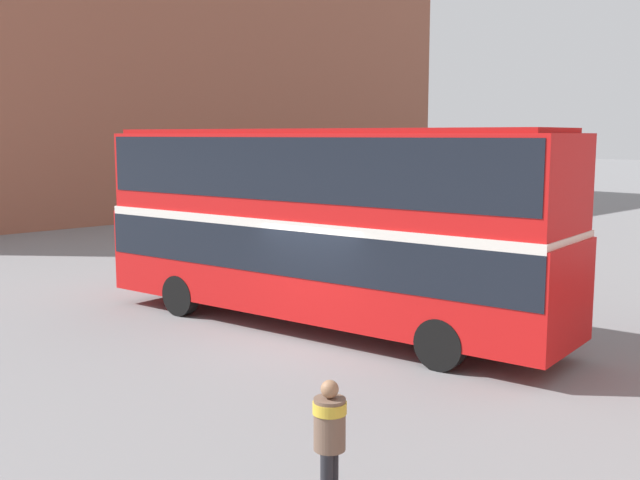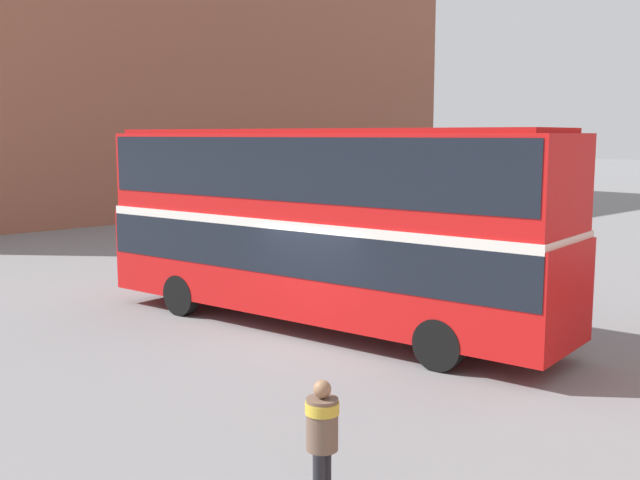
# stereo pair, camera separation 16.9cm
# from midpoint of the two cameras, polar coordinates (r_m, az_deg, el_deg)

# --- Properties ---
(ground_plane) EXTENTS (240.00, 240.00, 0.00)m
(ground_plane) POSITION_cam_midpoint_polar(r_m,az_deg,el_deg) (16.01, -0.54, -7.86)
(ground_plane) COLOR slate
(building_row_left) EXTENTS (11.78, 37.88, 17.35)m
(building_row_left) POSITION_cam_midpoint_polar(r_m,az_deg,el_deg) (46.13, -12.62, 13.20)
(building_row_left) COLOR #935642
(building_row_left) RESTS_ON ground_plane
(double_decker_bus) EXTENTS (11.70, 4.14, 4.51)m
(double_decker_bus) POSITION_cam_midpoint_polar(r_m,az_deg,el_deg) (16.78, -0.29, 1.87)
(double_decker_bus) COLOR red
(double_decker_bus) RESTS_ON ground_plane
(pedestrian_foreground) EXTENTS (0.54, 0.54, 1.61)m
(pedestrian_foreground) POSITION_cam_midpoint_polar(r_m,az_deg,el_deg) (8.90, 0.17, -14.44)
(pedestrian_foreground) COLOR #232328
(pedestrian_foreground) RESTS_ON ground_plane
(parked_car_kerb_near) EXTENTS (4.60, 2.70, 1.45)m
(parked_car_kerb_near) POSITION_cam_midpoint_polar(r_m,az_deg,el_deg) (31.99, 13.48, 1.29)
(parked_car_kerb_near) COLOR silver
(parked_car_kerb_near) RESTS_ON ground_plane
(parked_car_side_street) EXTENTS (4.75, 2.34, 1.58)m
(parked_car_side_street) POSITION_cam_midpoint_polar(r_m,az_deg,el_deg) (28.36, -0.10, 0.75)
(parked_car_side_street) COLOR silver
(parked_car_side_street) RESTS_ON ground_plane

